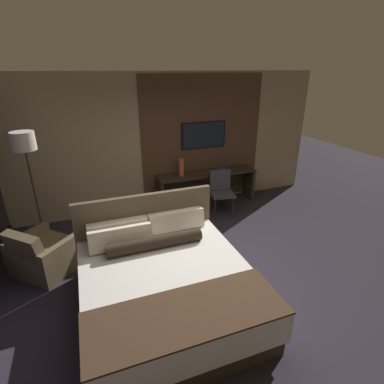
# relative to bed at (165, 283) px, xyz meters

# --- Properties ---
(ground_plane) EXTENTS (16.00, 16.00, 0.00)m
(ground_plane) POSITION_rel_bed_xyz_m (0.76, 0.40, -0.35)
(ground_plane) COLOR #28232D
(wall_back_tv_panel) EXTENTS (7.20, 0.09, 2.80)m
(wall_back_tv_panel) POSITION_rel_bed_xyz_m (0.91, 2.99, 1.05)
(wall_back_tv_panel) COLOR tan
(wall_back_tv_panel) RESTS_ON ground_plane
(bed) EXTENTS (2.04, 2.23, 1.16)m
(bed) POSITION_rel_bed_xyz_m (0.00, 0.00, 0.00)
(bed) COLOR #33281E
(bed) RESTS_ON ground_plane
(desk) EXTENTS (2.19, 0.48, 0.74)m
(desk) POSITION_rel_bed_xyz_m (1.73, 2.73, 0.17)
(desk) COLOR #2D2319
(desk) RESTS_ON ground_plane
(tv) EXTENTS (0.99, 0.04, 0.56)m
(tv) POSITION_rel_bed_xyz_m (1.73, 2.92, 1.17)
(tv) COLOR black
(desk_chair) EXTENTS (0.53, 0.53, 0.92)m
(desk_chair) POSITION_rel_bed_xyz_m (1.82, 2.17, 0.21)
(desk_chair) COLOR #38333D
(desk_chair) RESTS_ON ground_plane
(armchair_by_window) EXTENTS (1.12, 1.11, 0.78)m
(armchair_by_window) POSITION_rel_bed_xyz_m (-1.48, 1.35, -0.09)
(armchair_by_window) COLOR brown
(armchair_by_window) RESTS_ON ground_plane
(floor_lamp) EXTENTS (0.34, 0.34, 1.98)m
(floor_lamp) POSITION_rel_bed_xyz_m (-1.55, 2.07, 1.33)
(floor_lamp) COLOR #282623
(floor_lamp) RESTS_ON ground_plane
(vase_tall) EXTENTS (0.11, 0.11, 0.37)m
(vase_tall) POSITION_rel_bed_xyz_m (1.14, 2.70, 0.58)
(vase_tall) COLOR #B2563D
(vase_tall) RESTS_ON desk
(book) EXTENTS (0.26, 0.21, 0.03)m
(book) POSITION_rel_bed_xyz_m (2.12, 2.76, 0.41)
(book) COLOR navy
(book) RESTS_ON desk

